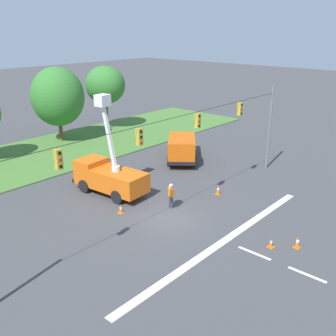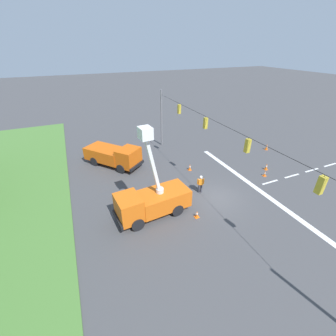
{
  "view_description": "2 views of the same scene",
  "coord_description": "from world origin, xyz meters",
  "px_view_note": "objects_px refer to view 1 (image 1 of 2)",
  "views": [
    {
      "loc": [
        -17.22,
        -15.18,
        11.78
      ],
      "look_at": [
        1.9,
        1.76,
        2.56
      ],
      "focal_mm": 42.0,
      "sensor_mm": 36.0,
      "label": 1
    },
    {
      "loc": [
        -13.12,
        10.5,
        12.07
      ],
      "look_at": [
        2.5,
        3.67,
        2.57
      ],
      "focal_mm": 24.0,
      "sensor_mm": 36.0,
      "label": 2
    }
  ],
  "objects_px": {
    "utility_truck_bucket_lift": "(109,175)",
    "utility_truck_support_near": "(182,147)",
    "tree_east": "(58,97)",
    "tree_far_east": "(105,85)",
    "traffic_cone_foreground_right": "(271,243)",
    "road_worker": "(171,194)",
    "traffic_cone_near_bucket": "(298,242)",
    "traffic_cone_mid_right": "(121,209)",
    "traffic_cone_foreground_left": "(218,190)"
  },
  "relations": [
    {
      "from": "utility_truck_support_near",
      "to": "road_worker",
      "type": "relative_size",
      "value": 3.73
    },
    {
      "from": "utility_truck_bucket_lift",
      "to": "traffic_cone_mid_right",
      "type": "height_order",
      "value": "utility_truck_bucket_lift"
    },
    {
      "from": "road_worker",
      "to": "utility_truck_support_near",
      "type": "bearing_deg",
      "value": 35.59
    },
    {
      "from": "tree_far_east",
      "to": "traffic_cone_foreground_left",
      "type": "relative_size",
      "value": 10.14
    },
    {
      "from": "tree_east",
      "to": "road_worker",
      "type": "relative_size",
      "value": 4.49
    },
    {
      "from": "road_worker",
      "to": "traffic_cone_foreground_right",
      "type": "bearing_deg",
      "value": -91.2
    },
    {
      "from": "utility_truck_support_near",
      "to": "road_worker",
      "type": "xyz_separation_m",
      "value": [
        -8.44,
        -6.04,
        -0.24
      ]
    },
    {
      "from": "utility_truck_support_near",
      "to": "traffic_cone_foreground_right",
      "type": "distance_m",
      "value": 16.19
    },
    {
      "from": "traffic_cone_near_bucket",
      "to": "traffic_cone_foreground_right",
      "type": "bearing_deg",
      "value": 129.97
    },
    {
      "from": "traffic_cone_foreground_left",
      "to": "road_worker",
      "type": "bearing_deg",
      "value": 164.51
    },
    {
      "from": "road_worker",
      "to": "tree_far_east",
      "type": "bearing_deg",
      "value": 60.44
    },
    {
      "from": "traffic_cone_foreground_left",
      "to": "traffic_cone_foreground_right",
      "type": "distance_m",
      "value": 7.76
    },
    {
      "from": "tree_east",
      "to": "tree_far_east",
      "type": "relative_size",
      "value": 1.05
    },
    {
      "from": "road_worker",
      "to": "traffic_cone_near_bucket",
      "type": "distance_m",
      "value": 8.83
    },
    {
      "from": "tree_far_east",
      "to": "utility_truck_bucket_lift",
      "type": "xyz_separation_m",
      "value": [
        -12.73,
        -15.33,
        -3.86
      ]
    },
    {
      "from": "utility_truck_support_near",
      "to": "traffic_cone_foreground_right",
      "type": "xyz_separation_m",
      "value": [
        -8.6,
        -13.68,
        -0.97
      ]
    },
    {
      "from": "traffic_cone_foreground_right",
      "to": "traffic_cone_mid_right",
      "type": "relative_size",
      "value": 0.93
    },
    {
      "from": "road_worker",
      "to": "traffic_cone_near_bucket",
      "type": "relative_size",
      "value": 2.4
    },
    {
      "from": "tree_east",
      "to": "traffic_cone_foreground_right",
      "type": "relative_size",
      "value": 13.67
    },
    {
      "from": "tree_far_east",
      "to": "utility_truck_support_near",
      "type": "relative_size",
      "value": 1.14
    },
    {
      "from": "traffic_cone_foreground_right",
      "to": "traffic_cone_mid_right",
      "type": "xyz_separation_m",
      "value": [
        -2.69,
        9.62,
        0.03
      ]
    },
    {
      "from": "tree_far_east",
      "to": "traffic_cone_foreground_right",
      "type": "height_order",
      "value": "tree_far_east"
    },
    {
      "from": "tree_far_east",
      "to": "road_worker",
      "type": "height_order",
      "value": "tree_far_east"
    },
    {
      "from": "tree_far_east",
      "to": "traffic_cone_foreground_right",
      "type": "xyz_separation_m",
      "value": [
        -11.76,
        -28.08,
        -5.02
      ]
    },
    {
      "from": "traffic_cone_foreground_right",
      "to": "traffic_cone_near_bucket",
      "type": "distance_m",
      "value": 1.48
    },
    {
      "from": "tree_east",
      "to": "road_worker",
      "type": "xyz_separation_m",
      "value": [
        -4.69,
        -19.93,
        -3.85
      ]
    },
    {
      "from": "traffic_cone_foreground_left",
      "to": "traffic_cone_foreground_right",
      "type": "xyz_separation_m",
      "value": [
        -4.2,
        -6.52,
        -0.09
      ]
    },
    {
      "from": "traffic_cone_near_bucket",
      "to": "traffic_cone_mid_right",
      "type": "bearing_deg",
      "value": 108.73
    },
    {
      "from": "road_worker",
      "to": "traffic_cone_foreground_right",
      "type": "distance_m",
      "value": 7.68
    },
    {
      "from": "traffic_cone_mid_right",
      "to": "traffic_cone_foreground_right",
      "type": "bearing_deg",
      "value": -74.35
    },
    {
      "from": "utility_truck_support_near",
      "to": "road_worker",
      "type": "bearing_deg",
      "value": -144.41
    },
    {
      "from": "traffic_cone_foreground_left",
      "to": "traffic_cone_near_bucket",
      "type": "relative_size",
      "value": 1.01
    },
    {
      "from": "utility_truck_support_near",
      "to": "traffic_cone_foreground_left",
      "type": "bearing_deg",
      "value": -121.56
    },
    {
      "from": "road_worker",
      "to": "traffic_cone_foreground_right",
      "type": "xyz_separation_m",
      "value": [
        -0.16,
        -7.64,
        -0.73
      ]
    },
    {
      "from": "utility_truck_bucket_lift",
      "to": "traffic_cone_foreground_left",
      "type": "height_order",
      "value": "utility_truck_bucket_lift"
    },
    {
      "from": "tree_east",
      "to": "traffic_cone_foreground_left",
      "type": "distance_m",
      "value": 21.53
    },
    {
      "from": "road_worker",
      "to": "traffic_cone_foreground_right",
      "type": "height_order",
      "value": "road_worker"
    },
    {
      "from": "utility_truck_support_near",
      "to": "tree_far_east",
      "type": "bearing_deg",
      "value": 77.65
    },
    {
      "from": "utility_truck_bucket_lift",
      "to": "traffic_cone_near_bucket",
      "type": "xyz_separation_m",
      "value": [
        1.93,
        -13.89,
        -1.07
      ]
    },
    {
      "from": "utility_truck_bucket_lift",
      "to": "traffic_cone_foreground_right",
      "type": "height_order",
      "value": "utility_truck_bucket_lift"
    },
    {
      "from": "traffic_cone_foreground_left",
      "to": "traffic_cone_near_bucket",
      "type": "xyz_separation_m",
      "value": [
        -3.25,
        -7.65,
        -0.0
      ]
    },
    {
      "from": "tree_east",
      "to": "traffic_cone_mid_right",
      "type": "bearing_deg",
      "value": -112.8
    },
    {
      "from": "road_worker",
      "to": "traffic_cone_near_bucket",
      "type": "xyz_separation_m",
      "value": [
        0.79,
        -8.77,
        -0.64
      ]
    },
    {
      "from": "tree_far_east",
      "to": "utility_truck_support_near",
      "type": "bearing_deg",
      "value": -102.35
    },
    {
      "from": "utility_truck_bucket_lift",
      "to": "utility_truck_support_near",
      "type": "bearing_deg",
      "value": 5.54
    },
    {
      "from": "traffic_cone_foreground_left",
      "to": "traffic_cone_near_bucket",
      "type": "bearing_deg",
      "value": -113.03
    },
    {
      "from": "traffic_cone_foreground_right",
      "to": "tree_east",
      "type": "bearing_deg",
      "value": 80.02
    },
    {
      "from": "tree_east",
      "to": "utility_truck_support_near",
      "type": "height_order",
      "value": "tree_east"
    },
    {
      "from": "utility_truck_support_near",
      "to": "traffic_cone_foreground_left",
      "type": "distance_m",
      "value": 8.45
    },
    {
      "from": "tree_east",
      "to": "utility_truck_bucket_lift",
      "type": "bearing_deg",
      "value": -111.48
    }
  ]
}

